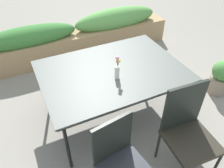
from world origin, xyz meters
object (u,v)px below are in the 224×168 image
Objects in this scene: chair_near_left at (120,160)px; flower_vase at (117,68)px; planter_box at (77,37)px; dining_table at (112,73)px; chair_near_right at (187,128)px; potted_plant at (221,77)px.

chair_near_left is 0.93m from flower_vase.
dining_table is at bearing -93.54° from planter_box.
dining_table is at bearing -63.95° from chair_near_right.
potted_plant is (1.62, -0.24, -0.43)m from dining_table.
dining_table is at bearing -120.15° from chair_near_left.
chair_near_left reaches higher than planter_box.
chair_near_left is 3.27× the size of flower_vase.
flower_vase reaches higher than dining_table.
chair_near_right is 1.07× the size of chair_near_left.
flower_vase is 0.52× the size of potted_plant.
flower_vase is (-0.38, 0.76, 0.34)m from chair_near_right.
dining_table is 0.46× the size of planter_box.
flower_vase is at bearing -93.65° from planter_box.
chair_near_right is 0.28× the size of planter_box.
flower_vase is 1.91m from planter_box.
planter_box is (0.12, 1.83, -0.53)m from flower_vase.
flower_vase is 0.08× the size of planter_box.
dining_table reaches higher than potted_plant.
potted_plant is at bearing -169.20° from chair_near_left.
chair_near_right is 1.45m from potted_plant.
chair_near_right is 1.84× the size of potted_plant.
chair_near_left is (-0.37, -0.94, -0.19)m from dining_table.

